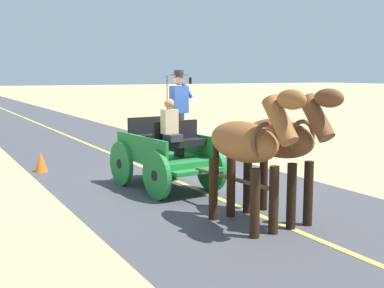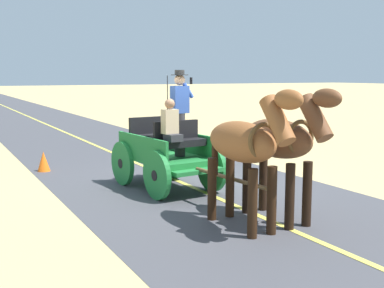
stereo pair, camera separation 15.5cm
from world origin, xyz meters
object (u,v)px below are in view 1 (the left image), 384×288
object	(u,v)px
horse_near_side	(282,142)
horse_off_side	(247,145)
horse_drawn_carriage	(167,151)
traffic_cone	(41,162)

from	to	relation	value
horse_near_side	horse_off_side	distance (m)	0.75
horse_drawn_carriage	horse_off_side	xyz separation A→B (m)	(0.10, 3.05, 0.51)
horse_drawn_carriage	horse_off_side	world-z (taller)	horse_drawn_carriage
horse_drawn_carriage	horse_off_side	bearing A→B (deg)	88.21
traffic_cone	horse_drawn_carriage	bearing A→B (deg)	121.73
horse_near_side	horse_drawn_carriage	bearing A→B (deg)	-77.74
horse_off_side	horse_drawn_carriage	bearing A→B (deg)	-91.79
horse_drawn_carriage	horse_near_side	size ratio (longest dim) A/B	2.04
horse_near_side	traffic_cone	xyz separation A→B (m)	(2.61, -6.15, -1.07)
horse_off_side	traffic_cone	bearing A→B (deg)	-73.32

